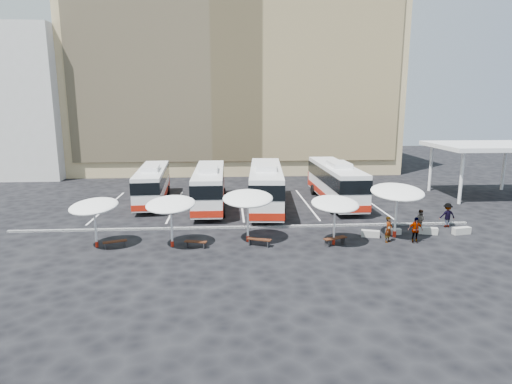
{
  "coord_description": "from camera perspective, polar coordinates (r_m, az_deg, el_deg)",
  "views": [
    {
      "loc": [
        -1.17,
        -29.97,
        9.11
      ],
      "look_at": [
        1.0,
        3.0,
        2.2
      ],
      "focal_mm": 30.0,
      "sensor_mm": 36.0,
      "label": 1
    }
  ],
  "objects": [
    {
      "name": "service_canopy",
      "position": [
        47.43,
        28.44,
        5.26
      ],
      "size": [
        10.0,
        8.0,
        5.2
      ],
      "color": "white",
      "rests_on": "ground"
    },
    {
      "name": "bus_2",
      "position": [
        37.28,
        1.32,
        0.92
      ],
      "size": [
        3.71,
        12.92,
        4.05
      ],
      "rotation": [
        0.0,
        0.0,
        -0.08
      ],
      "color": "white",
      "rests_on": "ground"
    },
    {
      "name": "sunshade_2",
      "position": [
        28.03,
        -1.1,
        -0.88
      ],
      "size": [
        3.54,
        3.58,
        3.48
      ],
      "rotation": [
        0.0,
        0.0,
        -0.07
      ],
      "color": "white",
      "rests_on": "ground"
    },
    {
      "name": "wood_bench_2",
      "position": [
        27.83,
        0.44,
        -6.49
      ],
      "size": [
        1.62,
        1.0,
        0.48
      ],
      "rotation": [
        0.0,
        0.0,
        -0.4
      ],
      "color": "black",
      "rests_on": "ground"
    },
    {
      "name": "conc_bench_0",
      "position": [
        30.75,
        15.0,
        -5.39
      ],
      "size": [
        1.29,
        0.73,
        0.46
      ],
      "primitive_type": "cube",
      "rotation": [
        0.0,
        0.0,
        -0.28
      ],
      "color": "#989892",
      "rests_on": "ground"
    },
    {
      "name": "conc_bench_2",
      "position": [
        32.72,
        21.98,
        -4.81
      ],
      "size": [
        1.32,
        0.76,
        0.47
      ],
      "primitive_type": "cube",
      "rotation": [
        0.0,
        0.0,
        -0.29
      ],
      "color": "#989892",
      "rests_on": "ground"
    },
    {
      "name": "wood_bench_3",
      "position": [
        28.51,
        10.51,
        -6.22
      ],
      "size": [
        1.67,
        1.03,
        0.5
      ],
      "rotation": [
        0.0,
        0.0,
        0.4
      ],
      "color": "black",
      "rests_on": "ground"
    },
    {
      "name": "sandstone_building",
      "position": [
        61.95,
        -2.77,
        15.05
      ],
      "size": [
        42.0,
        18.25,
        29.6
      ],
      "color": "tan",
      "rests_on": "ground"
    },
    {
      "name": "bus_1",
      "position": [
        38.09,
        -6.24,
        0.87
      ],
      "size": [
        2.79,
        11.86,
        3.76
      ],
      "rotation": [
        0.0,
        0.0,
        0.0
      ],
      "color": "white",
      "rests_on": "ground"
    },
    {
      "name": "conc_bench_3",
      "position": [
        33.65,
        25.72,
        -4.67
      ],
      "size": [
        1.36,
        0.67,
        0.49
      ],
      "primitive_type": "cube",
      "rotation": [
        0.0,
        0.0,
        0.19
      ],
      "color": "#989892",
      "rests_on": "ground"
    },
    {
      "name": "passenger_3",
      "position": [
        34.88,
        24.15,
        -2.84
      ],
      "size": [
        1.18,
        0.69,
        1.83
      ],
      "primitive_type": "imported",
      "rotation": [
        0.0,
        0.0,
        3.14
      ],
      "color": "black",
      "rests_on": "ground"
    },
    {
      "name": "passenger_2",
      "position": [
        30.27,
        20.47,
        -4.76
      ],
      "size": [
        1.02,
        0.44,
        1.74
      ],
      "primitive_type": "imported",
      "rotation": [
        0.0,
        0.0,
        -0.01
      ],
      "color": "black",
      "rests_on": "ground"
    },
    {
      "name": "conc_bench_1",
      "position": [
        31.76,
        17.83,
        -5.07
      ],
      "size": [
        1.09,
        0.42,
        0.4
      ],
      "primitive_type": "cube",
      "rotation": [
        0.0,
        0.0,
        0.06
      ],
      "color": "#989892",
      "rests_on": "ground"
    },
    {
      "name": "curb_divider",
      "position": [
        31.8,
        -1.51,
        -4.7
      ],
      "size": [
        34.0,
        0.25,
        0.15
      ],
      "primitive_type": "cube",
      "color": "black",
      "rests_on": "ground"
    },
    {
      "name": "wood_bench_0",
      "position": [
        28.95,
        -18.29,
        -6.43
      ],
      "size": [
        1.53,
        0.89,
        0.45
      ],
      "rotation": [
        0.0,
        0.0,
        0.35
      ],
      "color": "black",
      "rests_on": "ground"
    },
    {
      "name": "apartment_block",
      "position": [
        63.88,
        -29.11,
        10.26
      ],
      "size": [
        14.0,
        14.0,
        18.0
      ],
      "primitive_type": "cube",
      "color": "silver",
      "rests_on": "ground"
    },
    {
      "name": "bus_0",
      "position": [
        40.76,
        -13.64,
        1.15
      ],
      "size": [
        3.12,
        11.27,
        3.53
      ],
      "rotation": [
        0.0,
        0.0,
        0.07
      ],
      "color": "white",
      "rests_on": "ground"
    },
    {
      "name": "wood_bench_1",
      "position": [
        27.79,
        -8.04,
        -6.71
      ],
      "size": [
        1.49,
        0.71,
        0.44
      ],
      "rotation": [
        0.0,
        0.0,
        -0.24
      ],
      "color": "black",
      "rests_on": "ground"
    },
    {
      "name": "bay_lines",
      "position": [
        39.06,
        -1.95,
        -1.67
      ],
      "size": [
        24.15,
        12.0,
        0.01
      ],
      "color": "white",
      "rests_on": "ground"
    },
    {
      "name": "passenger_0",
      "position": [
        29.76,
        17.28,
        -4.8
      ],
      "size": [
        0.76,
        0.74,
        1.75
      ],
      "primitive_type": "imported",
      "rotation": [
        0.0,
        0.0,
        0.72
      ],
      "color": "black",
      "rests_on": "ground"
    },
    {
      "name": "ground",
      "position": [
        31.34,
        -1.47,
        -5.09
      ],
      "size": [
        120.0,
        120.0,
        0.0
      ],
      "primitive_type": "plane",
      "color": "black",
      "rests_on": "ground"
    },
    {
      "name": "sunshade_4",
      "position": [
        30.48,
        18.32,
        -0.03
      ],
      "size": [
        3.75,
        3.8,
        3.73
      ],
      "rotation": [
        0.0,
        0.0,
        -0.06
      ],
      "color": "white",
      "rests_on": "ground"
    },
    {
      "name": "sunshade_3",
      "position": [
        27.94,
        10.49,
        -1.59
      ],
      "size": [
        3.45,
        3.48,
        3.21
      ],
      "rotation": [
        0.0,
        0.0,
        0.13
      ],
      "color": "white",
      "rests_on": "ground"
    },
    {
      "name": "sunshade_0",
      "position": [
        28.87,
        -20.82,
        -1.82
      ],
      "size": [
        3.91,
        3.93,
        3.17
      ],
      "rotation": [
        0.0,
        0.0,
        -0.36
      ],
      "color": "white",
      "rests_on": "ground"
    },
    {
      "name": "bus_3",
      "position": [
        40.19,
        10.54,
        1.43
      ],
      "size": [
        3.03,
        12.42,
        3.93
      ],
      "rotation": [
        0.0,
        0.0,
        0.01
      ],
      "color": "white",
      "rests_on": "ground"
    },
    {
      "name": "sunshade_1",
      "position": [
        27.58,
        -11.31,
        -1.65
      ],
      "size": [
        3.77,
        3.81,
        3.29
      ],
      "rotation": [
        0.0,
        0.0,
        -0.23
      ],
      "color": "white",
      "rests_on": "ground"
    },
    {
      "name": "passenger_1",
      "position": [
        33.23,
        21.04,
        -3.51
      ],
      "size": [
        0.96,
        0.96,
        1.57
      ],
      "primitive_type": "imported",
      "rotation": [
        0.0,
        0.0,
        2.37
      ],
      "color": "black",
      "rests_on": "ground"
    }
  ]
}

